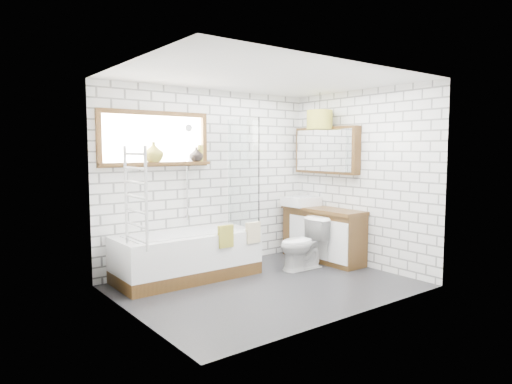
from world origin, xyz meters
TOP-DOWN VIEW (x-y plane):
  - floor at (0.00, 0.00)m, footprint 3.40×2.60m
  - ceiling at (0.00, 0.00)m, footprint 3.40×2.60m
  - wall_back at (0.00, 1.30)m, footprint 3.40×0.01m
  - wall_front at (0.00, -1.30)m, footprint 3.40×0.01m
  - wall_left at (-1.70, 0.00)m, footprint 0.01×2.60m
  - wall_right at (1.70, 0.00)m, footprint 0.01×2.60m
  - window at (-0.85, 1.26)m, footprint 1.52×0.16m
  - towel_radiator at (-1.66, 0.00)m, footprint 0.06×0.52m
  - mirror_cabinet at (1.62, 0.60)m, footprint 0.16×1.20m
  - shower_riser at (-0.40, 1.26)m, footprint 0.02×0.02m
  - bathtub at (-0.61, 0.90)m, footprint 1.83×0.81m
  - shower_screen at (0.28, 0.90)m, footprint 0.02×0.72m
  - towel_green at (-0.28, 0.49)m, footprint 0.21×0.06m
  - towel_beige at (0.15, 0.49)m, footprint 0.21×0.05m
  - vanity at (1.48, 0.51)m, footprint 0.44×1.38m
  - basin at (1.42, 0.93)m, footprint 0.49×0.43m
  - tap at (1.58, 0.93)m, footprint 0.03×0.03m
  - toilet at (0.89, 0.33)m, footprint 0.41×0.71m
  - vase_olive at (-0.89, 1.23)m, footprint 0.26×0.26m
  - vase_dark at (-0.26, 1.23)m, footprint 0.22×0.22m
  - bottle at (-0.20, 1.23)m, footprint 0.09×0.09m
  - pendant at (1.44, 0.57)m, footprint 0.38×0.38m

SIDE VIEW (x-z plane):
  - floor at x=0.00m, z-range -0.01..0.00m
  - bathtub at x=-0.61m, z-range 0.00..0.59m
  - toilet at x=0.89m, z-range 0.00..0.71m
  - vanity at x=1.48m, z-range 0.00..0.79m
  - towel_green at x=-0.28m, z-range 0.43..0.71m
  - towel_beige at x=0.15m, z-range 0.43..0.71m
  - basin at x=1.42m, z-range 0.79..0.93m
  - tap at x=1.58m, z-range 0.84..1.00m
  - towel_radiator at x=-1.66m, z-range 0.70..1.70m
  - wall_back at x=0.00m, z-range 0.00..2.50m
  - wall_front at x=0.00m, z-range 0.00..2.50m
  - wall_left at x=-1.70m, z-range 0.00..2.50m
  - wall_right at x=1.70m, z-range 0.00..2.50m
  - shower_screen at x=0.28m, z-range 0.59..2.09m
  - shower_riser at x=-0.40m, z-range 0.70..2.00m
  - vase_dark at x=-0.26m, z-range 1.48..1.68m
  - bottle at x=-0.20m, z-range 1.48..1.70m
  - vase_olive at x=-0.89m, z-range 1.48..1.74m
  - mirror_cabinet at x=1.62m, z-range 1.30..2.00m
  - window at x=-0.85m, z-range 1.46..2.14m
  - pendant at x=1.44m, z-range 1.96..2.24m
  - ceiling at x=0.00m, z-range 2.50..2.51m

